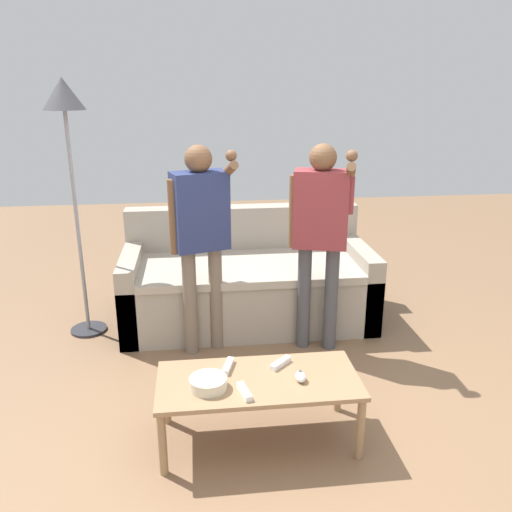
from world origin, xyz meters
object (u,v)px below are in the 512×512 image
floor_lamp (66,121)px  snack_bowl (208,383)px  game_remote_nunchuk (301,377)px  player_right (320,225)px  coffee_table (258,386)px  game_remote_wand_far (281,363)px  game_remote_wand_near (244,392)px  player_left (201,226)px  couch (247,282)px  game_remote_wand_spare (228,366)px

floor_lamp → snack_bowl: bearing=-59.6°
game_remote_nunchuk → player_right: size_ratio=0.06×
coffee_table → game_remote_wand_far: bearing=41.1°
game_remote_wand_near → player_left: bearing=98.4°
game_remote_wand_near → game_remote_wand_far: bearing=48.5°
player_right → player_left: bearing=176.2°
player_right → game_remote_nunchuk: bearing=-107.7°
snack_bowl → game_remote_nunchuk: snack_bowl is taller
couch → game_remote_wand_spare: bearing=-99.8°
floor_lamp → game_remote_wand_spare: (1.03, -1.37, -1.23)m
game_remote_wand_near → game_remote_wand_far: 0.35m
game_remote_wand_spare → game_remote_wand_near: bearing=-76.1°
couch → game_remote_wand_far: couch is taller
coffee_table → floor_lamp: (-1.18, 1.49, 1.29)m
coffee_table → game_remote_wand_far: size_ratio=8.03×
floor_lamp → game_remote_nunchuk: bearing=-47.7°
player_left → game_remote_wand_spare: (0.11, -0.95, -0.55)m
floor_lamp → player_left: bearing=-24.5°
player_left → game_remote_wand_far: player_left is taller
snack_bowl → game_remote_wand_far: (0.41, 0.18, -0.01)m
player_left → player_right: bearing=-3.8°
game_remote_nunchuk → floor_lamp: floor_lamp is taller
game_remote_wand_near → game_remote_nunchuk: bearing=16.5°
game_remote_wand_near → couch: bearing=83.7°
game_remote_wand_spare → game_remote_nunchuk: bearing=-24.4°
game_remote_wand_far → game_remote_wand_spare: 0.29m
couch → game_remote_nunchuk: bearing=-86.0°
couch → snack_bowl: 1.71m
coffee_table → game_remote_nunchuk: bearing=-11.7°
couch → snack_bowl: bearing=-102.6°
player_right → coffee_table: bearing=-118.7°
floor_lamp → game_remote_wand_spare: bearing=-53.1°
coffee_table → game_remote_nunchuk: (0.22, -0.05, 0.07)m
coffee_table → game_remote_wand_spare: bearing=141.1°
game_remote_nunchuk → game_remote_wand_far: 0.19m
coffee_table → floor_lamp: bearing=128.4°
couch → game_remote_wand_far: bearing=-88.6°
player_left → game_remote_wand_near: player_left is taller
snack_bowl → player_left: bearing=89.9°
player_left → game_remote_wand_near: size_ratio=9.62×
player_left → snack_bowl: bearing=-90.1°
snack_bowl → game_remote_wand_far: 0.45m
player_right → game_remote_wand_near: (-0.65, -1.16, -0.55)m
couch → game_remote_wand_near: bearing=-96.3°
coffee_table → game_remote_wand_far: (0.14, 0.12, 0.06)m
game_remote_nunchuk → game_remote_wand_near: game_remote_nunchuk is taller
game_remote_wand_far → game_remote_wand_near: bearing=-131.5°
game_remote_nunchuk → floor_lamp: 2.41m
snack_bowl → game_remote_wand_near: 0.20m
couch → game_remote_nunchuk: couch is taller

